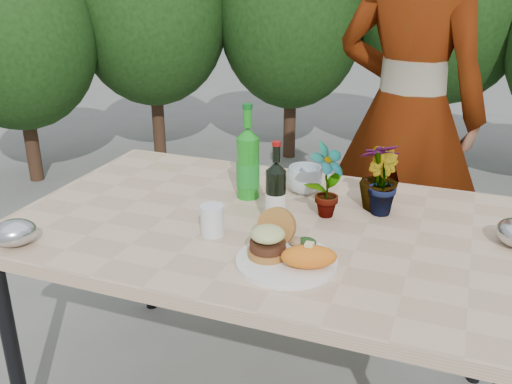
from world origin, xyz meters
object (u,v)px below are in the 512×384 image
(patio_table, at_px, (265,237))
(wine_bottle, at_px, (276,195))
(dinner_plate, at_px, (286,262))
(person, at_px, (408,114))

(patio_table, relative_size, wine_bottle, 5.86)
(dinner_plate, height_order, person, person)
(wine_bottle, distance_m, person, 0.99)
(person, bearing_deg, dinner_plate, 92.16)
(patio_table, relative_size, dinner_plate, 5.71)
(dinner_plate, bearing_deg, wine_bottle, 115.87)
(dinner_plate, relative_size, wine_bottle, 1.03)
(patio_table, height_order, wine_bottle, wine_bottle)
(wine_bottle, height_order, person, person)
(patio_table, xyz_separation_m, dinner_plate, (0.15, -0.24, 0.06))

